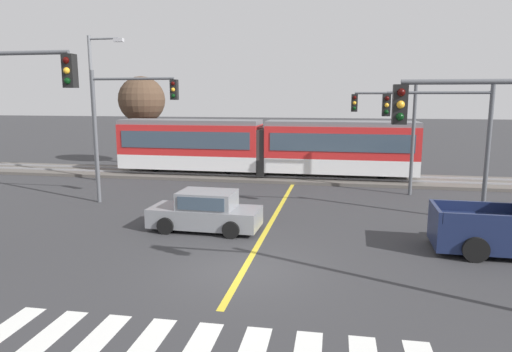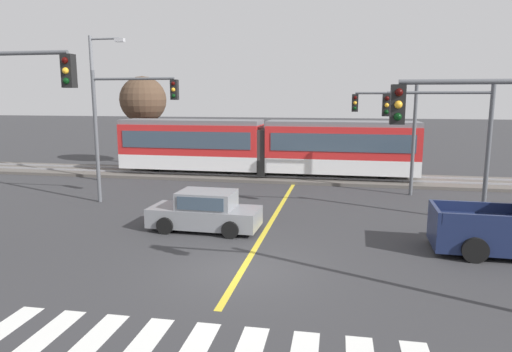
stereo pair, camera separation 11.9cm
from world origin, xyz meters
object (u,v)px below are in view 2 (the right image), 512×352
object	(u,v)px
light_rail_tram	(264,145)
street_lamp_west	(97,100)
sedan_crossing	(205,212)
bare_tree_far_west	(143,100)
traffic_light_mid_left	(123,116)
traffic_light_near_right	(500,151)
traffic_light_far_right	(392,123)
traffic_light_mid_right	(450,129)

from	to	relation	value
light_rail_tram	street_lamp_west	world-z (taller)	street_lamp_west
light_rail_tram	sedan_crossing	bearing A→B (deg)	-91.17
bare_tree_far_west	traffic_light_mid_left	bearing A→B (deg)	-69.52
traffic_light_mid_left	traffic_light_near_right	xyz separation A→B (m)	(13.58, -8.91, -0.32)
traffic_light_near_right	bare_tree_far_west	bearing A→B (deg)	130.80
sedan_crossing	traffic_light_near_right	distance (m)	10.57
light_rail_tram	sedan_crossing	distance (m)	11.79
street_lamp_west	bare_tree_far_west	distance (m)	6.58
traffic_light_mid_left	street_lamp_west	world-z (taller)	street_lamp_west
sedan_crossing	bare_tree_far_west	size ratio (longest dim) A/B	0.65
light_rail_tram	bare_tree_far_west	world-z (taller)	bare_tree_far_west
traffic_light_near_right	street_lamp_west	world-z (taller)	street_lamp_west
sedan_crossing	traffic_light_mid_left	bearing A→B (deg)	144.81
traffic_light_mid_left	street_lamp_west	distance (m)	7.05
sedan_crossing	traffic_light_mid_left	world-z (taller)	traffic_light_mid_left
sedan_crossing	traffic_light_far_right	bearing A→B (deg)	47.14
traffic_light_mid_right	traffic_light_far_right	bearing A→B (deg)	109.79
light_rail_tram	bare_tree_far_west	distance (m)	10.86
sedan_crossing	street_lamp_west	world-z (taller)	street_lamp_west
traffic_light_far_right	street_lamp_west	size ratio (longest dim) A/B	0.66
traffic_light_mid_right	traffic_light_mid_left	bearing A→B (deg)	178.61
street_lamp_west	light_rail_tram	bearing A→B (deg)	15.63
traffic_light_mid_left	traffic_light_far_right	bearing A→B (deg)	19.91
street_lamp_west	bare_tree_far_west	xyz separation A→B (m)	(-0.07, 6.58, -0.07)
traffic_light_far_right	traffic_light_mid_left	bearing A→B (deg)	-160.09
traffic_light_mid_right	traffic_light_mid_left	size ratio (longest dim) A/B	0.89
bare_tree_far_west	sedan_crossing	bearing A→B (deg)	-58.54
traffic_light_far_right	sedan_crossing	bearing A→B (deg)	-132.86
traffic_light_far_right	traffic_light_mid_right	bearing A→B (deg)	-70.21
traffic_light_near_right	street_lamp_west	distance (m)	23.05
traffic_light_mid_right	street_lamp_west	bearing A→B (deg)	162.82
sedan_crossing	light_rail_tram	bearing A→B (deg)	88.83
sedan_crossing	bare_tree_far_west	xyz separation A→B (m)	(-9.53, 15.58, 4.11)
traffic_light_far_right	traffic_light_near_right	xyz separation A→B (m)	(1.02, -13.46, 0.13)
street_lamp_west	bare_tree_far_west	world-z (taller)	street_lamp_west
traffic_light_mid_left	street_lamp_west	size ratio (longest dim) A/B	0.73
sedan_crossing	traffic_light_near_right	world-z (taller)	traffic_light_near_right
street_lamp_west	bare_tree_far_west	size ratio (longest dim) A/B	1.31
light_rail_tram	sedan_crossing	size ratio (longest dim) A/B	4.36
traffic_light_mid_left	traffic_light_near_right	size ratio (longest dim) A/B	1.06
traffic_light_near_right	bare_tree_far_west	size ratio (longest dim) A/B	0.90
traffic_light_mid_right	bare_tree_far_west	size ratio (longest dim) A/B	0.85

